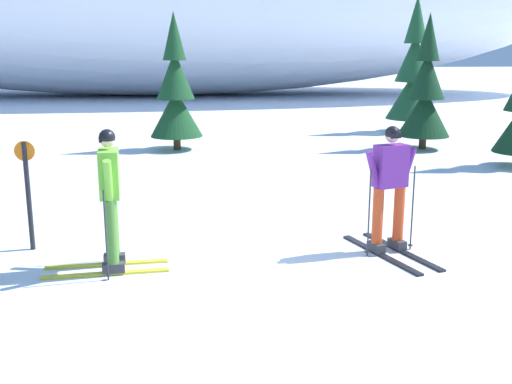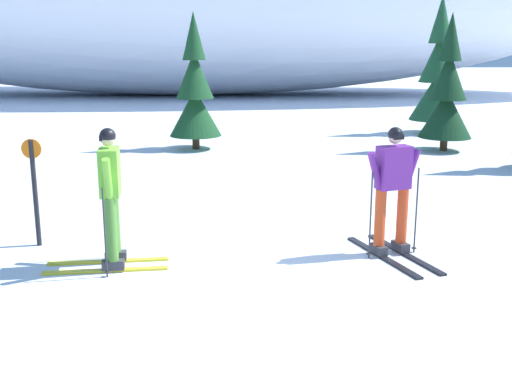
# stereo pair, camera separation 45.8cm
# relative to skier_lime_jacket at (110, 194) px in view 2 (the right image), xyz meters

# --- Properties ---
(ground_plane) EXTENTS (120.00, 120.00, 0.00)m
(ground_plane) POSITION_rel_skier_lime_jacket_xyz_m (1.66, 0.05, -0.98)
(ground_plane) COLOR white
(skier_lime_jacket) EXTENTS (1.63, 0.82, 1.84)m
(skier_lime_jacket) POSITION_rel_skier_lime_jacket_xyz_m (0.00, 0.00, 0.00)
(skier_lime_jacket) COLOR gold
(skier_lime_jacket) RESTS_ON ground
(skier_purple_jacket) EXTENTS (1.02, 1.82, 1.78)m
(skier_purple_jacket) POSITION_rel_skier_lime_jacket_xyz_m (3.74, 0.41, -0.04)
(skier_purple_jacket) COLOR black
(skier_purple_jacket) RESTS_ON ground
(pine_tree_center_left) EXTENTS (1.40, 1.40, 3.64)m
(pine_tree_center_left) POSITION_rel_skier_lime_jacket_xyz_m (0.43, 9.16, 0.54)
(pine_tree_center_left) COLOR #47301E
(pine_tree_center_left) RESTS_ON ground
(pine_tree_center) EXTENTS (1.39, 1.39, 3.61)m
(pine_tree_center) POSITION_rel_skier_lime_jacket_xyz_m (7.11, 8.72, 0.53)
(pine_tree_center) COLOR #47301E
(pine_tree_center) RESTS_ON ground
(pine_tree_center_right) EXTENTS (1.65, 1.65, 4.27)m
(pine_tree_center_right) POSITION_rel_skier_lime_jacket_xyz_m (7.82, 11.94, 0.80)
(pine_tree_center_right) COLOR #47301E
(pine_tree_center_right) RESTS_ON ground
(trail_marker_post) EXTENTS (0.28, 0.07, 1.56)m
(trail_marker_post) POSITION_rel_skier_lime_jacket_xyz_m (-1.26, 0.92, -0.10)
(trail_marker_post) COLOR black
(trail_marker_post) RESTS_ON ground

